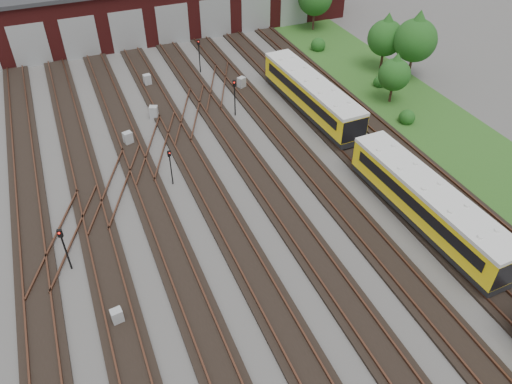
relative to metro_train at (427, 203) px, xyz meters
name	(u,v)px	position (x,y,z in m)	size (l,w,h in m)	color
ground	(274,248)	(-10.00, 1.69, -1.76)	(120.00, 120.00, 0.00)	#4D4B48
track_network	(268,242)	(-10.17, 2.28, -1.66)	(30.40, 70.00, 0.33)	black
maintenance_shed	(133,3)	(-10.01, 41.67, 1.44)	(51.00, 12.50, 6.35)	#501414
grass_verge	(423,115)	(9.00, 11.69, -1.74)	(8.00, 55.00, 0.05)	#26521B
metro_train	(427,203)	(0.00, 0.00, 0.00)	(2.94, 45.62, 2.80)	black
signal_mast_0	(64,244)	(-21.97, 4.87, 0.29)	(0.31, 0.29, 3.19)	black
signal_mast_1	(170,163)	(-14.12, 10.57, 0.09)	(0.25, 0.23, 2.91)	black
signal_mast_2	(199,52)	(-6.55, 27.56, 0.42)	(0.28, 0.26, 3.43)	black
signal_mast_3	(235,93)	(-6.37, 18.08, 0.41)	(0.32, 0.31, 3.39)	black
relay_cabinet_0	(117,317)	(-20.09, -0.15, -1.26)	(0.60, 0.50, 1.00)	#A5A8AA
relay_cabinet_1	(154,112)	(-13.09, 20.37, -1.19)	(0.69, 0.57, 1.15)	#A5A8AA
relay_cabinet_2	(128,138)	(-16.02, 17.06, -1.20)	(0.68, 0.56, 1.13)	#A5A8AA
relay_cabinet_3	(147,80)	(-12.18, 26.72, -1.19)	(0.68, 0.57, 1.14)	#A5A8AA
relay_cabinet_4	(242,83)	(-3.98, 22.62, -1.19)	(0.69, 0.57, 1.14)	#A5A8AA
tree_1	(386,34)	(10.78, 21.01, 2.01)	(3.55, 3.55, 5.88)	#392219
tree_2	(416,35)	(12.26, 18.34, 2.59)	(4.09, 4.09, 6.78)	#392219
tree_3	(395,71)	(7.66, 14.86, 1.30)	(2.88, 2.88, 4.77)	#392219
bush_0	(407,115)	(6.84, 11.18, -1.07)	(1.39, 1.39, 1.39)	#1E4B15
bush_1	(318,43)	(7.17, 27.87, -0.96)	(1.60, 1.60, 1.60)	#1E4B15
bush_2	(380,80)	(8.55, 17.88, -1.16)	(1.21, 1.21, 1.21)	#1E4B15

